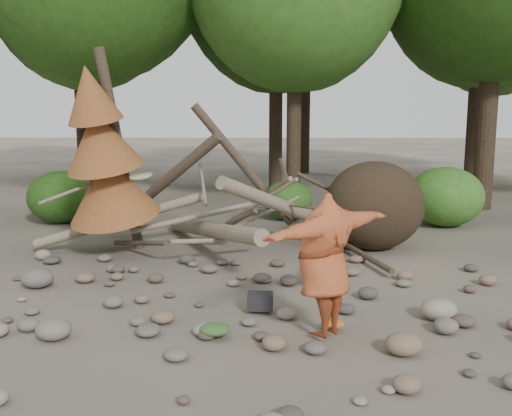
{
  "coord_description": "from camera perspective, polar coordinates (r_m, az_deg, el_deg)",
  "views": [
    {
      "loc": [
        0.27,
        -8.23,
        3.04
      ],
      "look_at": [
        0.04,
        1.5,
        1.4
      ],
      "focal_mm": 40.0,
      "sensor_mm": 36.0,
      "label": 1
    }
  ],
  "objects": [
    {
      "name": "backpack",
      "position": [
        8.84,
        0.42,
        -9.66
      ],
      "size": [
        0.39,
        0.27,
        0.26
      ],
      "primitive_type": "cube",
      "rotation": [
        0.0,
        0.0,
        -0.04
      ],
      "color": "black",
      "rests_on": "ground"
    },
    {
      "name": "dead_conifer",
      "position": [
        12.12,
        -14.92,
        4.86
      ],
      "size": [
        2.06,
        2.16,
        4.35
      ],
      "color": "#4C3F30",
      "rests_on": "ground"
    },
    {
      "name": "boulder_mid_right",
      "position": [
        8.97,
        17.82,
        -9.64
      ],
      "size": [
        0.54,
        0.48,
        0.32
      ],
      "primitive_type": "ellipsoid",
      "color": "gray",
      "rests_on": "ground"
    },
    {
      "name": "bush_mid",
      "position": [
        16.23,
        3.22,
        0.77
      ],
      "size": [
        1.4,
        1.4,
        1.12
      ],
      "primitive_type": "ellipsoid",
      "color": "#32651D",
      "rests_on": "ground"
    },
    {
      "name": "boulder_mid_left",
      "position": [
        10.75,
        -21.02,
        -6.56
      ],
      "size": [
        0.57,
        0.51,
        0.34
      ],
      "primitive_type": "ellipsoid",
      "color": "#665C56",
      "rests_on": "ground"
    },
    {
      "name": "deadfall_pile",
      "position": [
        12.76,
        9.22,
        0.03
      ],
      "size": [
        8.55,
        5.24,
        3.3
      ],
      "color": "#332619",
      "rests_on": "ground"
    },
    {
      "name": "boulder_front_left",
      "position": [
        8.32,
        -19.58,
        -11.36
      ],
      "size": [
        0.49,
        0.44,
        0.29
      ],
      "primitive_type": "ellipsoid",
      "color": "slate",
      "rests_on": "ground"
    },
    {
      "name": "cloth_orange",
      "position": [
        8.24,
        7.75,
        -11.74
      ],
      "size": [
        0.32,
        0.26,
        0.12
      ],
      "primitive_type": "ellipsoid",
      "color": "#C15C21",
      "rests_on": "ground"
    },
    {
      "name": "frisbee_thrower",
      "position": [
        7.63,
        6.86,
        -5.64
      ],
      "size": [
        3.54,
        2.13,
        2.24
      ],
      "color": "#AB4D26",
      "rests_on": "ground"
    },
    {
      "name": "boulder_front_right",
      "position": [
        7.64,
        14.55,
        -13.05
      ],
      "size": [
        0.47,
        0.43,
        0.28
      ],
      "primitive_type": "ellipsoid",
      "color": "#7E684F",
      "rests_on": "ground"
    },
    {
      "name": "cloth_green",
      "position": [
        7.94,
        -4.12,
        -12.36
      ],
      "size": [
        0.43,
        0.35,
        0.16
      ],
      "primitive_type": "ellipsoid",
      "color": "#335C25",
      "rests_on": "ground"
    },
    {
      "name": "bush_left",
      "position": [
        16.64,
        -18.95,
        1.04
      ],
      "size": [
        1.8,
        1.8,
        1.44
      ],
      "primitive_type": "ellipsoid",
      "color": "#264F15",
      "rests_on": "ground"
    },
    {
      "name": "bush_right",
      "position": [
        16.1,
        18.44,
        1.09
      ],
      "size": [
        2.0,
        2.0,
        1.6
      ],
      "primitive_type": "ellipsoid",
      "color": "#3E7725",
      "rests_on": "ground"
    },
    {
      "name": "ground",
      "position": [
        8.78,
        -0.51,
        -10.7
      ],
      "size": [
        120.0,
        120.0,
        0.0
      ],
      "primitive_type": "plane",
      "color": "#514C44",
      "rests_on": "ground"
    }
  ]
}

